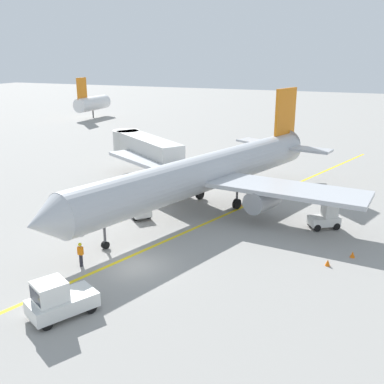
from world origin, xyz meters
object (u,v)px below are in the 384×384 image
object	(u,v)px
pushback_tug	(58,300)
belt_loader_forward_hold	(136,206)
airliner	(209,172)
safety_cone_wingtip_right	(353,254)
baggage_tug_by_cargo_door	(75,212)
ground_crew_marshaller	(81,254)
safety_cone_wingtip_left	(328,263)
safety_cone_nose_right	(240,204)
jet_bridge	(142,147)
baggage_tug_near_wing	(326,217)

from	to	relation	value
pushback_tug	belt_loader_forward_hold	distance (m)	16.27
airliner	pushback_tug	xyz separation A→B (m)	(-1.21, -19.92, -2.42)
safety_cone_wingtip_right	belt_loader_forward_hold	bearing A→B (deg)	173.97
baggage_tug_by_cargo_door	ground_crew_marshaller	xyz separation A→B (m)	(5.37, -6.67, -0.02)
safety_cone_wingtip_left	safety_cone_wingtip_right	bearing A→B (deg)	53.56
baggage_tug_by_cargo_door	safety_cone_nose_right	bearing A→B (deg)	38.64
safety_cone_nose_right	safety_cone_wingtip_right	size ratio (longest dim) A/B	1.00
jet_bridge	baggage_tug_near_wing	bearing A→B (deg)	-20.94
airliner	safety_cone_nose_right	size ratio (longest dim) A/B	78.23
jet_bridge	belt_loader_forward_hold	bearing A→B (deg)	-64.33
safety_cone_wingtip_left	pushback_tug	bearing A→B (deg)	-137.29
jet_bridge	safety_cone_wingtip_left	xyz separation A→B (m)	(22.23, -15.11, -3.32)
baggage_tug_by_cargo_door	safety_cone_wingtip_left	size ratio (longest dim) A/B	6.16
pushback_tug	safety_cone_nose_right	bearing A→B (deg)	79.88
pushback_tug	safety_cone_nose_right	distance (m)	21.82
pushback_tug	safety_cone_nose_right	world-z (taller)	pushback_tug
safety_cone_nose_right	pushback_tug	bearing A→B (deg)	-100.12
baggage_tug_by_cargo_door	safety_cone_wingtip_right	size ratio (longest dim) A/B	6.16
jet_bridge	safety_cone_wingtip_left	world-z (taller)	jet_bridge
ground_crew_marshaller	safety_cone_wingtip_right	bearing A→B (deg)	26.53
jet_bridge	baggage_tug_by_cargo_door	distance (m)	15.14
airliner	safety_cone_nose_right	bearing A→B (deg)	30.50
belt_loader_forward_hold	airliner	bearing A→B (deg)	38.43
baggage_tug_near_wing	safety_cone_nose_right	distance (m)	8.48
safety_cone_wingtip_right	jet_bridge	bearing A→B (deg)	151.04
jet_bridge	ground_crew_marshaller	distance (m)	22.73
jet_bridge	safety_cone_wingtip_right	distance (m)	27.29
baggage_tug_near_wing	jet_bridge	bearing A→B (deg)	159.06
jet_bridge	safety_cone_nose_right	bearing A→B (deg)	-22.49
airliner	ground_crew_marshaller	bearing A→B (deg)	-104.36
pushback_tug	safety_cone_wingtip_right	world-z (taller)	pushback_tug
baggage_tug_near_wing	safety_cone_nose_right	xyz separation A→B (m)	(-8.02, 2.65, -0.71)
baggage_tug_near_wing	belt_loader_forward_hold	world-z (taller)	belt_loader_forward_hold
belt_loader_forward_hold	safety_cone_wingtip_left	world-z (taller)	belt_loader_forward_hold
safety_cone_nose_right	airliner	bearing A→B (deg)	-149.50
safety_cone_nose_right	safety_cone_wingtip_right	world-z (taller)	same
belt_loader_forward_hold	safety_cone_wingtip_left	distance (m)	17.32
safety_cone_wingtip_left	safety_cone_wingtip_right	world-z (taller)	same
jet_bridge	ground_crew_marshaller	world-z (taller)	jet_bridge
safety_cone_nose_right	safety_cone_wingtip_right	xyz separation A→B (m)	(10.46, -7.64, 0.00)
jet_bridge	baggage_tug_near_wing	distance (m)	22.91
airliner	safety_cone_wingtip_left	bearing A→B (deg)	-34.84
baggage_tug_near_wing	safety_cone_nose_right	world-z (taller)	baggage_tug_near_wing
safety_cone_nose_right	safety_cone_wingtip_right	bearing A→B (deg)	-36.12
airliner	safety_cone_wingtip_right	distance (m)	14.78
belt_loader_forward_hold	safety_cone_wingtip_right	xyz separation A→B (m)	(18.33, -1.94, -0.56)
belt_loader_forward_hold	pushback_tug	bearing A→B (deg)	-75.66
jet_bridge	safety_cone_nose_right	world-z (taller)	jet_bridge
jet_bridge	pushback_tug	xyz separation A→B (m)	(9.40, -26.95, -2.55)
belt_loader_forward_hold	safety_cone_wingtip_right	world-z (taller)	belt_loader_forward_hold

